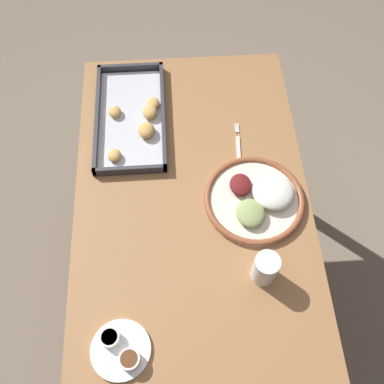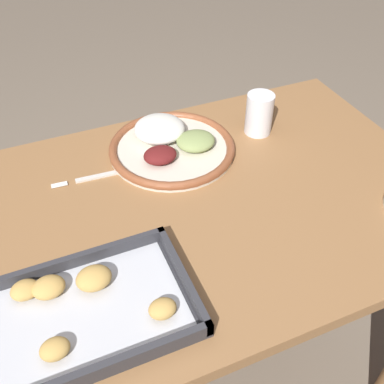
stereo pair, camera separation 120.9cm
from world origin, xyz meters
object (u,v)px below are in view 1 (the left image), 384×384
object	(u,v)px
fork	(239,152)
drinking_cup	(265,269)
saucer_plate	(120,350)
baking_tray	(133,118)
dinner_plate	(257,199)

from	to	relation	value
fork	drinking_cup	distance (m)	0.41
saucer_plate	drinking_cup	size ratio (longest dim) A/B	1.47
saucer_plate	baking_tray	size ratio (longest dim) A/B	0.35
dinner_plate	baking_tray	size ratio (longest dim) A/B	0.68
fork	baking_tray	size ratio (longest dim) A/B	0.46
saucer_plate	drinking_cup	xyz separation A→B (m)	(0.17, -0.38, 0.04)
saucer_plate	baking_tray	bearing A→B (deg)	-2.21
fork	drinking_cup	xyz separation A→B (m)	(-0.41, -0.02, 0.05)
dinner_plate	saucer_plate	xyz separation A→B (m)	(-0.40, 0.39, -0.00)
fork	drinking_cup	world-z (taller)	drinking_cup
baking_tray	drinking_cup	size ratio (longest dim) A/B	4.24
dinner_plate	drinking_cup	bearing A→B (deg)	176.92
fork	saucer_plate	world-z (taller)	saucer_plate
fork	baking_tray	bearing A→B (deg)	69.73
fork	saucer_plate	size ratio (longest dim) A/B	1.32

